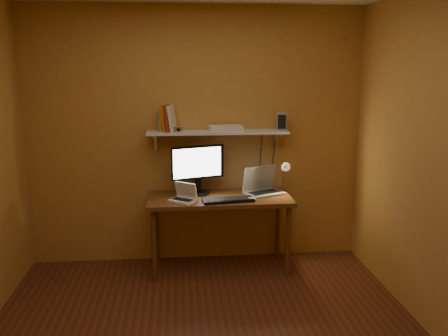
{
  "coord_description": "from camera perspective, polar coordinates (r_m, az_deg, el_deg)",
  "views": [
    {
      "loc": [
        -0.18,
        -3.18,
        2.01
      ],
      "look_at": [
        0.24,
        1.18,
        1.06
      ],
      "focal_mm": 38.0,
      "sensor_mm": 36.0,
      "label": 1
    }
  ],
  "objects": [
    {
      "name": "desk",
      "position": [
        4.68,
        -0.53,
        -4.5
      ],
      "size": [
        1.4,
        0.6,
        0.75
      ],
      "color": "brown",
      "rests_on": "ground"
    },
    {
      "name": "books",
      "position": [
        4.69,
        -6.72,
        5.94
      ],
      "size": [
        0.17,
        0.18,
        0.26
      ],
      "color": "#BC5200",
      "rests_on": "wall_shelf"
    },
    {
      "name": "mouse",
      "position": [
        4.52,
        3.29,
        -3.75
      ],
      "size": [
        0.1,
        0.06,
        0.03
      ],
      "primitive_type": "ellipsoid",
      "rotation": [
        0.0,
        0.0,
        0.07
      ],
      "color": "white",
      "rests_on": "desk"
    },
    {
      "name": "room",
      "position": [
        3.27,
        -2.25,
        -0.32
      ],
      "size": [
        3.44,
        3.24,
        2.64
      ],
      "color": "maroon",
      "rests_on": "ground"
    },
    {
      "name": "speaker_left",
      "position": [
        4.69,
        -7.18,
        5.55
      ],
      "size": [
        0.13,
        0.13,
        0.2
      ],
      "primitive_type": "cube",
      "rotation": [
        0.0,
        0.0,
        0.19
      ],
      "color": "#919599",
      "rests_on": "wall_shelf"
    },
    {
      "name": "laptop",
      "position": [
        4.79,
        4.6,
        -2.19
      ],
      "size": [
        0.44,
        0.39,
        0.27
      ],
      "rotation": [
        0.0,
        0.0,
        0.44
      ],
      "color": "#919599",
      "rests_on": "desk"
    },
    {
      "name": "netbook",
      "position": [
        4.52,
        -4.82,
        -3.35
      ],
      "size": [
        0.29,
        0.27,
        0.18
      ],
      "rotation": [
        0.0,
        0.0,
        -0.63
      ],
      "color": "white",
      "rests_on": "desk"
    },
    {
      "name": "monitor",
      "position": [
        4.7,
        -3.16,
        0.12
      ],
      "size": [
        0.53,
        0.29,
        0.49
      ],
      "rotation": [
        0.0,
        0.0,
        0.31
      ],
      "color": "black",
      "rests_on": "desk"
    },
    {
      "name": "desk_lamp",
      "position": [
        4.82,
        7.17,
        -0.47
      ],
      "size": [
        0.09,
        0.23,
        0.38
      ],
      "color": "silver",
      "rests_on": "desk"
    },
    {
      "name": "wall_shelf",
      "position": [
        4.72,
        -0.75,
        4.29
      ],
      "size": [
        1.4,
        0.25,
        0.21
      ],
      "color": "silver",
      "rests_on": "room"
    },
    {
      "name": "speaker_right",
      "position": [
        4.79,
        6.93,
        5.6
      ],
      "size": [
        0.11,
        0.11,
        0.18
      ],
      "primitive_type": "cube",
      "rotation": [
        0.0,
        0.0,
        -0.15
      ],
      "color": "#919599",
      "rests_on": "wall_shelf"
    },
    {
      "name": "shelf_camera",
      "position": [
        4.63,
        -5.57,
        4.61
      ],
      "size": [
        0.09,
        0.05,
        0.05
      ],
      "color": "silver",
      "rests_on": "wall_shelf"
    },
    {
      "name": "router",
      "position": [
        4.7,
        0.22,
        4.79
      ],
      "size": [
        0.34,
        0.23,
        0.05
      ],
      "primitive_type": "cube",
      "rotation": [
        0.0,
        0.0,
        0.06
      ],
      "color": "white",
      "rests_on": "wall_shelf"
    },
    {
      "name": "keyboard",
      "position": [
        4.5,
        0.51,
        -3.87
      ],
      "size": [
        0.5,
        0.22,
        0.03
      ],
      "primitive_type": "cube",
      "rotation": [
        0.0,
        0.0,
        0.13
      ],
      "color": "black",
      "rests_on": "desk"
    }
  ]
}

